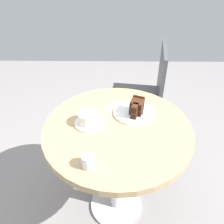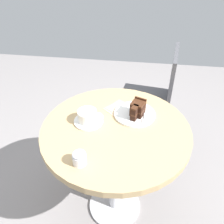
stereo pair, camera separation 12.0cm
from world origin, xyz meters
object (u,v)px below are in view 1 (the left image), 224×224
Objects in this scene: cake_plate at (134,112)px; fork at (144,115)px; cake_slice at (137,107)px; teaspoon at (89,127)px; sugar_pot at (88,161)px; cafe_chair at (147,91)px; coffee_cup at (89,117)px; saucer at (89,123)px; napkin at (117,108)px.

fork is (0.05, -0.03, 0.01)m from cake_plate.
cake_slice is (0.01, -0.01, 0.04)m from cake_plate.
teaspoon is 0.23m from sugar_pot.
teaspoon is 0.76m from cafe_chair.
fork is at bearing 166.30° from teaspoon.
cake_slice is 0.13× the size of cafe_chair.
saucer is at bearing 1.07° from coffee_cup.
cake_plate is (0.22, 0.13, -0.01)m from teaspoon.
teaspoon is at bearing -153.67° from cake_slice.
saucer is at bearing 94.72° from sugar_pot.
napkin is 2.90× the size of sugar_pot.
cake_plate is 0.06m from fork.
sugar_pot is (-0.26, -0.33, 0.02)m from fork.
napkin is at bearing 155.24° from cake_plate.
cake_plate is at bearing -7.85° from cafe_chair.
teaspoon reaches higher than napkin.
coffee_cup is 0.20m from napkin.
cafe_chair reaches higher than cake_slice.
teaspoon is at bearing 95.05° from sugar_pot.
saucer is at bearing -158.46° from cake_plate.
cake_plate is 3.45× the size of sugar_pot.
cafe_chair reaches higher than saucer.
saucer is at bearing -120.75° from teaspoon.
saucer is 0.19m from napkin.
saucer is 0.18× the size of cafe_chair.
saucer is 1.09× the size of fork.
cafe_chair is at bearing 64.48° from napkin.
saucer is 0.03m from coffee_cup.
cafe_chair is at bearing 58.57° from saucer.
cafe_chair reaches higher than teaspoon.
cake_plate is at bearing 176.66° from teaspoon.
cake_plate is at bearing -24.76° from napkin.
coffee_cup is 0.29m from fork.
cafe_chair reaches higher than coffee_cup.
fork is 0.42m from sugar_pot.
cake_plate is at bearing 60.22° from sugar_pot.
saucer is 0.26m from cake_slice.
fork is (0.28, 0.10, 0.00)m from teaspoon.
coffee_cup is at bearing -137.99° from napkin.
napkin is (-0.14, 0.07, -0.01)m from fork.
sugar_pot is at bearing -85.28° from saucer.
coffee_cup is 0.05m from teaspoon.
coffee_cup is 0.71× the size of napkin.
saucer is 0.04m from teaspoon.
cake_slice reaches higher than cake_plate.
coffee_cup is 0.96× the size of fork.
teaspoon is 0.80× the size of cake_slice.
saucer is 0.29m from fork.
fork reaches higher than teaspoon.
cake_slice is at bearing -48.82° from cake_plate.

